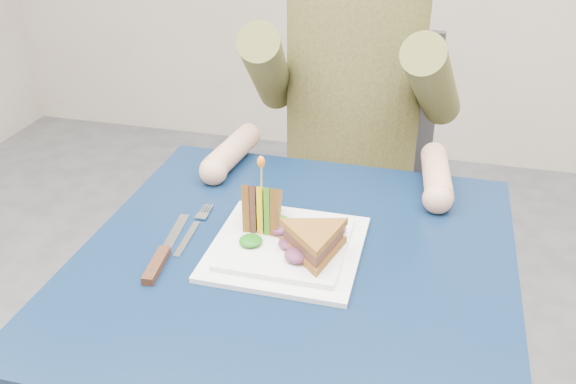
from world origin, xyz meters
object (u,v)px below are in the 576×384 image
(table, at_px, (295,292))
(fork, at_px, (193,230))
(chair, at_px, (354,172))
(plate, at_px, (286,246))
(sandwich_upright, at_px, (262,207))
(diner, at_px, (354,56))
(sandwich_flat, at_px, (314,241))
(knife, at_px, (160,259))

(table, bearing_deg, fork, 172.42)
(chair, xyz_separation_m, plate, (-0.02, -0.69, 0.20))
(sandwich_upright, height_order, fork, sandwich_upright)
(diner, relative_size, sandwich_flat, 3.87)
(table, xyz_separation_m, sandwich_upright, (-0.08, 0.06, 0.13))
(table, relative_size, diner, 1.01)
(chair, distance_m, fork, 0.73)
(sandwich_flat, distance_m, sandwich_upright, 0.13)
(sandwich_upright, bearing_deg, knife, -137.67)
(sandwich_flat, xyz_separation_m, sandwich_upright, (-0.11, 0.07, 0.01))
(sandwich_upright, bearing_deg, table, -36.77)
(sandwich_flat, relative_size, sandwich_upright, 1.32)
(diner, distance_m, plate, 0.61)
(sandwich_flat, distance_m, knife, 0.27)
(diner, xyz_separation_m, fork, (-0.20, -0.57, -0.18))
(sandwich_upright, relative_size, fork, 0.81)
(diner, distance_m, sandwich_upright, 0.56)
(chair, distance_m, sandwich_upright, 0.70)
(diner, height_order, plate, diner)
(plate, xyz_separation_m, fork, (-0.18, 0.02, -0.01))
(plate, distance_m, sandwich_upright, 0.09)
(table, height_order, sandwich_upright, sandwich_upright)
(sandwich_flat, bearing_deg, chair, 92.93)
(sandwich_upright, bearing_deg, fork, -167.00)
(chair, height_order, plate, chair)
(plate, bearing_deg, diner, 88.21)
(diner, height_order, sandwich_upright, diner)
(diner, height_order, knife, diner)
(table, bearing_deg, sandwich_upright, 143.23)
(plate, bearing_deg, chair, 88.50)
(sandwich_flat, bearing_deg, diner, 93.47)
(knife, bearing_deg, sandwich_flat, 13.48)
(sandwich_upright, bearing_deg, sandwich_flat, -32.00)
(chair, height_order, diner, diner)
(plate, relative_size, sandwich_flat, 1.35)
(diner, bearing_deg, sandwich_flat, -86.53)
(plate, height_order, knife, plate)
(chair, bearing_deg, table, -90.00)
(sandwich_upright, height_order, knife, sandwich_upright)
(sandwich_flat, height_order, sandwich_upright, sandwich_upright)
(sandwich_flat, bearing_deg, sandwich_upright, 148.00)
(chair, xyz_separation_m, fork, (-0.20, -0.68, 0.19))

